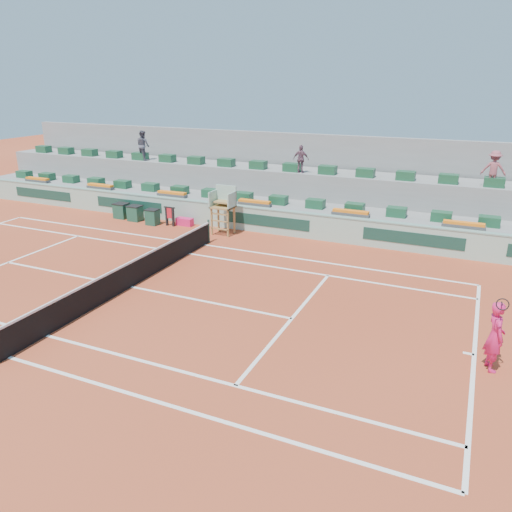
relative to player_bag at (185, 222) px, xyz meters
The scene contains 20 objects.
ground 8.34m from the player_bag, 71.92° to the right, with size 90.00×90.00×0.00m, color #A03A1F.
seating_tier_lower 3.81m from the player_bag, 46.99° to the left, with size 36.00×4.00×1.20m, color gray.
seating_tier_upper 5.20m from the player_bag, 59.39° to the left, with size 36.00×2.40×2.60m, color gray.
stadium_back_wall 6.81m from the player_bag, 66.58° to the left, with size 36.00×0.40×4.40m, color gray.
player_bag is the anchor object (origin of this frame).
spectator_left 7.16m from the player_bag, 143.70° to the left, with size 0.87×0.68×1.80m, color #4A4A56.
spectator_mid 7.00m from the player_bag, 34.24° to the left, with size 0.86×0.36×1.46m, color #704B5B.
spectator_right 15.29m from the player_bag, 14.42° to the left, with size 1.08×0.62×1.67m, color #954A53.
court_lines 8.34m from the player_bag, 71.92° to the right, with size 23.89×11.09×0.01m.
tennis_net 8.34m from the player_bag, 71.92° to the right, with size 0.10×11.97×1.10m.
advertising_hoarding 2.71m from the player_bag, 12.34° to the left, with size 36.00×0.34×1.26m.
umpire_chair 2.95m from the player_bag, ahead, with size 1.10×0.90×2.40m.
seat_row_lower 3.42m from the player_bag, 35.91° to the left, with size 32.90×0.60×0.44m.
seat_row_upper 5.27m from the player_bag, 55.56° to the left, with size 32.90×0.60×0.44m.
flower_planters 1.90m from the player_bag, 44.64° to the left, with size 26.80×0.36×0.28m.
drink_cooler_a 1.74m from the player_bag, 160.58° to the right, with size 0.66×0.57×0.84m.
drink_cooler_b 2.98m from the player_bag, behind, with size 0.74×0.64×0.84m.
drink_cooler_c 4.00m from the player_bag, behind, with size 0.77×0.67×0.84m.
towel_rack 0.86m from the player_bag, 148.55° to the right, with size 0.65×0.11×1.03m.
tennis_player 17.15m from the player_bag, 29.80° to the right, with size 0.67×0.97×2.28m.
Camera 1 is at (11.30, -13.75, 7.36)m, focal length 35.00 mm.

